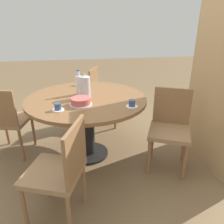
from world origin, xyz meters
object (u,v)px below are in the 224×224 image
(coffee_pot, at_px, (85,87))
(cup_a, at_px, (79,83))
(chair_b, at_px, (103,94))
(chair_d, at_px, (60,170))
(cake_main, at_px, (81,102))
(cup_b, at_px, (132,104))
(cup_c, at_px, (58,107))
(water_bottle, at_px, (79,85))
(chair_a, at_px, (170,127))
(chair_c, at_px, (7,120))

(coffee_pot, relative_size, cup_a, 2.34)
(chair_b, relative_size, chair_d, 1.00)
(chair_b, bearing_deg, cake_main, -176.13)
(cup_a, relative_size, cup_b, 1.00)
(chair_d, height_order, cake_main, chair_d)
(chair_d, bearing_deg, cup_c, -157.45)
(chair_d, height_order, water_bottle, water_bottle)
(chair_d, bearing_deg, chair_b, -177.08)
(chair_a, xyz_separation_m, cup_c, (-0.02, -1.16, 0.30))
(water_bottle, bearing_deg, chair_a, 63.44)
(chair_c, bearing_deg, chair_a, 177.41)
(chair_a, distance_m, water_bottle, 1.12)
(chair_d, relative_size, cup_b, 7.42)
(chair_b, distance_m, chair_c, 1.42)
(cake_main, distance_m, cup_a, 0.73)
(chair_b, distance_m, cup_a, 0.59)
(cup_c, bearing_deg, chair_b, 154.34)
(chair_a, height_order, cup_a, chair_a)
(chair_c, distance_m, cup_a, 0.98)
(cup_b, relative_size, cup_c, 1.00)
(cake_main, bearing_deg, water_bottle, -179.44)
(chair_c, height_order, coffee_pot, coffee_pot)
(chair_a, relative_size, chair_b, 1.00)
(chair_d, bearing_deg, cup_b, 147.88)
(chair_b, distance_m, cup_c, 1.38)
(chair_c, xyz_separation_m, cup_b, (0.51, 1.35, 0.30))
(chair_d, xyz_separation_m, cup_a, (-1.40, 0.21, 0.30))
(cake_main, bearing_deg, chair_b, 161.90)
(coffee_pot, xyz_separation_m, cup_b, (0.35, 0.44, -0.10))
(cake_main, bearing_deg, cup_b, 74.62)
(cake_main, height_order, cup_b, cake_main)
(coffee_pot, xyz_separation_m, cup_c, (0.32, -0.28, -0.10))
(coffee_pot, distance_m, cup_a, 0.53)
(cake_main, bearing_deg, cup_c, -64.43)
(chair_a, bearing_deg, cup_a, 162.64)
(cup_a, xyz_separation_m, cup_b, (0.87, 0.49, 0.00))
(chair_b, xyz_separation_m, cup_c, (1.21, -0.58, 0.30))
(water_bottle, distance_m, cup_c, 0.51)
(chair_c, relative_size, water_bottle, 3.03)
(chair_d, xyz_separation_m, coffee_pot, (-0.88, 0.26, 0.39))
(chair_b, bearing_deg, cup_b, -151.76)
(chair_b, relative_size, cake_main, 3.82)
(cup_c, bearing_deg, cup_b, 87.49)
(coffee_pot, bearing_deg, cup_c, -41.52)
(chair_d, distance_m, cup_a, 1.45)
(chair_b, xyz_separation_m, cup_b, (1.24, 0.14, 0.30))
(chair_a, distance_m, cup_a, 1.30)
(chair_c, relative_size, chair_d, 1.00)
(chair_c, bearing_deg, water_bottle, -168.63)
(chair_b, bearing_deg, chair_c, 143.30)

